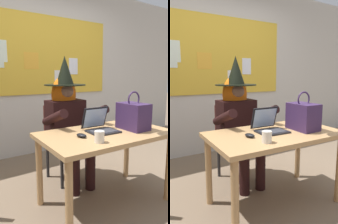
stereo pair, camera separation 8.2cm
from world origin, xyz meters
TOP-DOWN VIEW (x-y plane):
  - ground_plane at (0.00, 0.00)m, footprint 24.00×24.00m
  - wall_back_bulletin at (-0.00, 1.71)m, footprint 6.38×1.92m
  - desk_main at (-0.06, -0.03)m, footprint 1.26×0.75m
  - chair_at_desk at (-0.14, 0.70)m, footprint 0.44×0.44m
  - person_costumed at (-0.14, 0.58)m, footprint 0.59×0.70m
  - laptop at (-0.08, 0.04)m, footprint 0.29×0.30m
  - computer_mouse at (-0.34, -0.04)m, footprint 0.08×0.12m
  - handbag at (0.24, -0.08)m, footprint 0.20×0.30m
  - coffee_mug at (-0.30, -0.24)m, footprint 0.08×0.08m

SIDE VIEW (x-z plane):
  - ground_plane at x=0.00m, z-range 0.00..0.00m
  - chair_at_desk at x=-0.14m, z-range 0.05..0.94m
  - desk_main at x=-0.06m, z-range 0.26..0.98m
  - computer_mouse at x=-0.34m, z-range 0.72..0.75m
  - coffee_mug at x=-0.30m, z-range 0.72..0.81m
  - laptop at x=-0.08m, z-range 0.65..0.88m
  - person_costumed at x=-0.14m, z-range 0.06..1.52m
  - handbag at x=0.24m, z-range 0.66..1.04m
  - wall_back_bulletin at x=0.00m, z-range 0.01..2.70m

